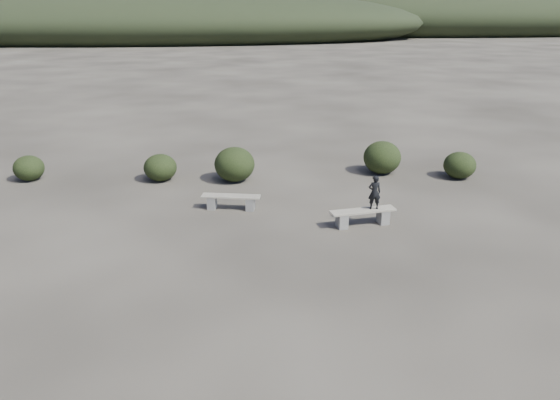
{
  "coord_description": "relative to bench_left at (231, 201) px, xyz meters",
  "views": [
    {
      "loc": [
        -0.47,
        -10.68,
        6.29
      ],
      "look_at": [
        0.2,
        3.5,
        1.1
      ],
      "focal_mm": 35.0,
      "sensor_mm": 36.0,
      "label": 1
    }
  ],
  "objects": [
    {
      "name": "seated_person",
      "position": [
        4.28,
        -1.46,
        0.73
      ],
      "size": [
        0.39,
        0.26,
        1.04
      ],
      "primitive_type": "imported",
      "rotation": [
        0.0,
        0.0,
        3.19
      ],
      "color": "black",
      "rests_on": "bench_right"
    },
    {
      "name": "shrub_d",
      "position": [
        5.68,
        3.65,
        0.35
      ],
      "size": [
        1.44,
        1.44,
        1.26
      ],
      "primitive_type": "ellipsoid",
      "color": "black",
      "rests_on": "ground"
    },
    {
      "name": "ground",
      "position": [
        1.26,
        -5.73,
        -0.28
      ],
      "size": [
        1200.0,
        1200.0,
        0.0
      ],
      "primitive_type": "plane",
      "color": "#2A2620",
      "rests_on": "ground"
    },
    {
      "name": "shrub_a",
      "position": [
        -2.72,
        3.13,
        0.21
      ],
      "size": [
        1.22,
        1.22,
        0.99
      ],
      "primitive_type": "ellipsoid",
      "color": "black",
      "rests_on": "ground"
    },
    {
      "name": "bench_left",
      "position": [
        0.0,
        0.0,
        0.0
      ],
      "size": [
        1.91,
        0.65,
        0.47
      ],
      "rotation": [
        0.0,
        0.0,
        -0.14
      ],
      "color": "slate",
      "rests_on": "ground"
    },
    {
      "name": "shrub_b",
      "position": [
        0.03,
        2.96,
        0.35
      ],
      "size": [
        1.49,
        1.49,
        1.27
      ],
      "primitive_type": "ellipsoid",
      "color": "black",
      "rests_on": "ground"
    },
    {
      "name": "bench_right",
      "position": [
        3.95,
        -1.53,
        0.02
      ],
      "size": [
        2.02,
        0.83,
        0.49
      ],
      "rotation": [
        0.0,
        0.0,
        0.22
      ],
      "color": "slate",
      "rests_on": "ground"
    },
    {
      "name": "shrub_e",
      "position": [
        8.46,
        2.9,
        0.22
      ],
      "size": [
        1.2,
        1.2,
        1.0
      ],
      "primitive_type": "ellipsoid",
      "color": "black",
      "rests_on": "ground"
    },
    {
      "name": "shrub_f",
      "position": [
        -7.61,
        3.4,
        0.18
      ],
      "size": [
        1.11,
        1.11,
        0.94
      ],
      "primitive_type": "ellipsoid",
      "color": "black",
      "rests_on": "ground"
    }
  ]
}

